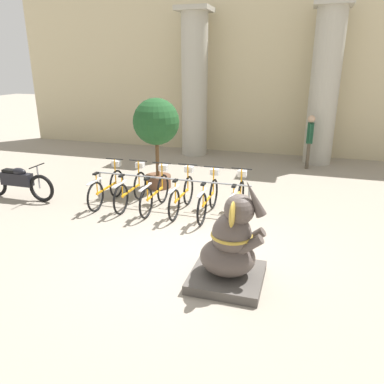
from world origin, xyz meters
name	(u,v)px	position (x,y,z in m)	size (l,w,h in m)	color
ground_plane	(193,252)	(0.00, 0.00, 0.00)	(60.00, 60.00, 0.00)	gray
building_facade	(261,72)	(0.00, 8.60, 3.00)	(20.00, 0.20, 6.00)	#C6B78E
column_left	(194,83)	(-2.25, 7.60, 2.62)	(1.19, 1.19, 5.16)	#ADA899
column_right	(325,86)	(2.25, 7.60, 2.62)	(1.19, 1.19, 5.16)	#ADA899
bike_rack	(170,185)	(-1.15, 1.95, 0.61)	(3.85, 0.05, 0.77)	gray
bicycle_0	(107,187)	(-2.78, 1.84, 0.42)	(0.48, 1.77, 1.04)	black
bicycle_1	(131,189)	(-2.13, 1.86, 0.42)	(0.48, 1.77, 1.04)	black
bicycle_2	(155,193)	(-1.48, 1.81, 0.42)	(0.48, 1.77, 1.04)	black
bicycle_3	(182,195)	(-0.83, 1.86, 0.42)	(0.48, 1.77, 1.04)	black
bicycle_4	(208,198)	(-0.18, 1.81, 0.42)	(0.48, 1.77, 1.04)	black
bicycle_5	(237,200)	(0.47, 1.87, 0.42)	(0.48, 1.77, 1.04)	black
elephant_statue	(231,249)	(0.85, -0.79, 0.60)	(1.14, 1.14, 1.76)	#4C4742
motorcycle	(18,182)	(-5.13, 1.45, 0.47)	(2.15, 0.55, 0.95)	black
person_pedestrian	(310,137)	(1.94, 6.73, 1.06)	(0.23, 0.47, 1.75)	brown
potted_tree	(156,127)	(-2.06, 3.41, 1.70)	(1.25, 1.25, 2.47)	brown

